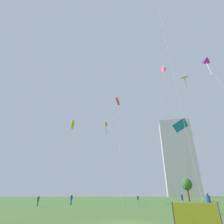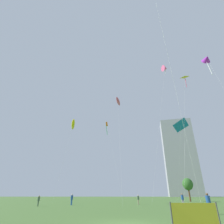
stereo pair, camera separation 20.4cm
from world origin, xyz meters
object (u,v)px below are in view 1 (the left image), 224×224
(kite_flying_0, at_px, (73,124))
(distant_highrise_0, at_px, (178,157))
(kite_flying_3, at_px, (184,78))
(person_standing_2, at_px, (138,199))
(event_banner, at_px, (196,214))
(person_standing_4, at_px, (38,200))
(kite_flying_1, at_px, (164,69))
(person_standing_1, at_px, (182,199))
(kite_flying_5, at_px, (206,59))
(kite_flying_4, at_px, (180,126))
(park_tree_0, at_px, (187,184))
(kite_flying_7, at_px, (118,101))
(kite_flying_2, at_px, (106,125))
(person_standing_0, at_px, (209,202))
(person_standing_3, at_px, (71,199))

(kite_flying_0, bearing_deg, distant_highrise_0, 59.63)
(kite_flying_0, xyz_separation_m, kite_flying_3, (24.24, -8.94, 6.48))
(person_standing_2, distance_m, event_banner, 24.81)
(person_standing_4, xyz_separation_m, kite_flying_1, (25.21, 5.55, 30.17))
(kite_flying_1, xyz_separation_m, event_banner, (-8.29, -24.92, -30.37))
(person_standing_1, relative_size, event_banner, 0.69)
(person_standing_1, relative_size, kite_flying_5, 0.08)
(kite_flying_1, xyz_separation_m, kite_flying_4, (-0.67, -5.52, -17.72))
(person_standing_1, xyz_separation_m, park_tree_0, (7.77, 17.56, 3.02))
(kite_flying_0, relative_size, kite_flying_7, 0.72)
(kite_flying_4, height_order, distant_highrise_0, distant_highrise_0)
(person_standing_2, height_order, kite_flying_4, kite_flying_4)
(person_standing_2, xyz_separation_m, kite_flying_2, (-6.43, 7.39, 17.47))
(kite_flying_1, bearing_deg, person_standing_1, -116.30)
(person_standing_4, height_order, distant_highrise_0, distant_highrise_0)
(person_standing_0, bearing_deg, event_banner, 179.88)
(distant_highrise_0, bearing_deg, kite_flying_0, -109.19)
(kite_flying_0, distance_m, distant_highrise_0, 118.23)
(person_standing_2, xyz_separation_m, kite_flying_3, (10.10, -6.70, 22.21))
(park_tree_0, bearing_deg, person_standing_0, -107.49)
(kite_flying_2, distance_m, kite_flying_7, 7.06)
(kite_flying_0, height_order, kite_flying_3, kite_flying_3)
(kite_flying_7, bearing_deg, person_standing_3, -147.20)
(kite_flying_5, bearing_deg, distant_highrise_0, 73.84)
(kite_flying_3, bearing_deg, person_standing_0, -116.42)
(person_standing_0, distance_m, kite_flying_5, 22.83)
(kite_flying_0, bearing_deg, kite_flying_4, -18.99)
(person_standing_0, bearing_deg, person_standing_1, 21.24)
(person_standing_2, height_order, distant_highrise_0, distant_highrise_0)
(kite_flying_0, distance_m, event_banner, 34.65)
(person_standing_2, bearing_deg, kite_flying_1, -67.18)
(kite_flying_5, bearing_deg, kite_flying_7, 132.36)
(kite_flying_0, distance_m, park_tree_0, 33.77)
(person_standing_4, bearing_deg, kite_flying_3, -135.58)
(kite_flying_1, bearing_deg, kite_flying_5, -77.92)
(person_standing_0, distance_m, kite_flying_1, 34.77)
(kite_flying_0, bearing_deg, kite_flying_7, 6.56)
(person_standing_0, bearing_deg, person_standing_4, 91.46)
(person_standing_2, distance_m, park_tree_0, 20.78)
(person_standing_0, xyz_separation_m, kite_flying_0, (-19.11, 19.27, 15.61))
(person_standing_4, height_order, kite_flying_7, kite_flying_7)
(person_standing_1, relative_size, kite_flying_2, 0.10)
(kite_flying_3, distance_m, distant_highrise_0, 116.05)
(kite_flying_3, height_order, distant_highrise_0, distant_highrise_0)
(kite_flying_1, xyz_separation_m, distant_highrise_0, (36.58, 103.63, -2.63))
(person_standing_0, height_order, event_banner, person_standing_0)
(kite_flying_1, bearing_deg, park_tree_0, 66.76)
(person_standing_0, bearing_deg, person_standing_2, 46.18)
(kite_flying_2, bearing_deg, kite_flying_1, -25.59)
(person_standing_3, height_order, kite_flying_7, kite_flying_7)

